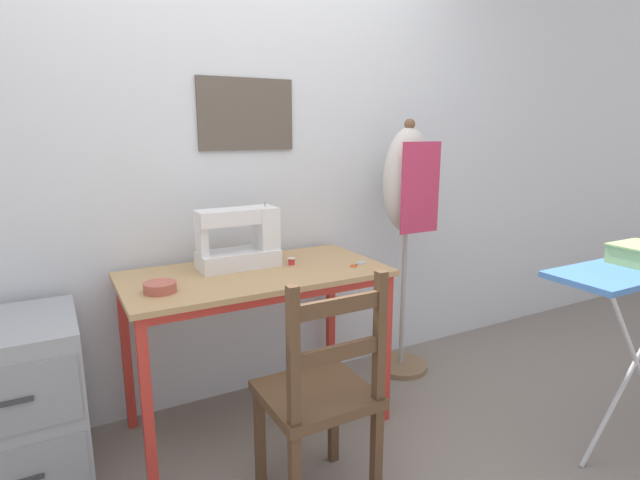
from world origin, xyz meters
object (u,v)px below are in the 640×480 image
thread_spool_near_machine (292,262)px  dress_form (407,197)px  fabric_bowl (160,287)px  wooden_chair (320,397)px  sewing_machine (242,239)px  filing_cabinet (25,405)px  storage_box (639,254)px  scissors (357,265)px

thread_spool_near_machine → dress_form: size_ratio=0.03×
fabric_bowl → wooden_chair: wooden_chair is taller
sewing_machine → filing_cabinet: (-0.95, -0.07, -0.56)m
thread_spool_near_machine → storage_box: size_ratio=0.17×
wooden_chair → thread_spool_near_machine: bearing=73.5°
filing_cabinet → dress_form: bearing=2.4°
dress_form → thread_spool_near_machine: bearing=-172.0°
sewing_machine → storage_box: size_ratio=1.73×
sewing_machine → fabric_bowl: bearing=-154.2°
sewing_machine → thread_spool_near_machine: bearing=-24.7°
sewing_machine → storage_box: (1.37, -1.06, -0.00)m
wooden_chair → dress_form: bearing=37.3°
fabric_bowl → thread_spool_near_machine: 0.65m
thread_spool_near_machine → scissors: bearing=-27.9°
dress_form → sewing_machine: bearing=-179.3°
scissors → dress_form: size_ratio=0.09×
wooden_chair → storage_box: storage_box is taller
sewing_machine → fabric_bowl: size_ratio=3.01×
scissors → filing_cabinet: (-1.44, 0.18, -0.43)m
wooden_chair → filing_cabinet: size_ratio=1.34×
thread_spool_near_machine → dress_form: bearing=8.0°
sewing_machine → storage_box: bearing=-37.7°
fabric_bowl → storage_box: storage_box is taller
scissors → dress_form: (0.50, 0.26, 0.27)m
thread_spool_near_machine → dress_form: (0.78, 0.11, 0.25)m
scissors → thread_spool_near_machine: (-0.28, 0.15, 0.02)m
sewing_machine → storage_box: 1.73m
scissors → wooden_chair: size_ratio=0.14×
scissors → thread_spool_near_machine: size_ratio=3.31×
sewing_machine → dress_form: dress_form is taller
wooden_chair → storage_box: bearing=-14.1°
sewing_machine → dress_form: bearing=0.7°
sewing_machine → storage_box: sewing_machine is taller
fabric_bowl → storage_box: 1.99m
thread_spool_near_machine → wooden_chair: (-0.19, -0.62, -0.35)m
dress_form → fabric_bowl: bearing=-171.2°
thread_spool_near_machine → fabric_bowl: bearing=-170.3°
filing_cabinet → wooden_chair: bearing=-33.7°
filing_cabinet → dress_form: 2.06m
sewing_machine → scissors: bearing=-26.5°
fabric_bowl → storage_box: (1.80, -0.85, 0.11)m
sewing_machine → fabric_bowl: sewing_machine is taller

